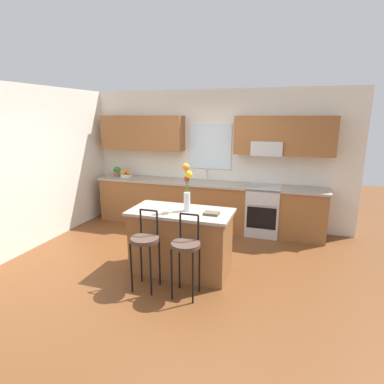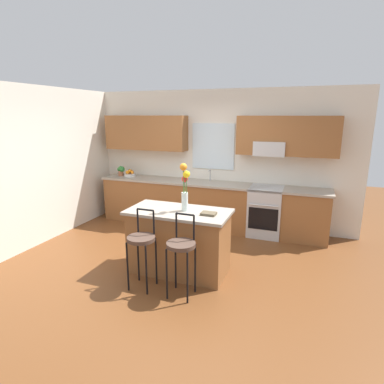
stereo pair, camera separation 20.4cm
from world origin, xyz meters
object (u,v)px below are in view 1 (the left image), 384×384
object	(u,v)px
kitchen_island	(181,241)
flower_vase	(187,186)
bar_stool_middle	(186,248)
potted_plant_small	(117,171)
bar_stool_near	(145,243)
cookbook	(211,213)
fruit_bowl_oranges	(126,174)
oven_range	(263,210)

from	to	relation	value
kitchen_island	flower_vase	bearing A→B (deg)	14.08
bar_stool_middle	potted_plant_small	size ratio (longest dim) A/B	4.84
bar_stool_near	bar_stool_middle	world-z (taller)	same
cookbook	fruit_bowl_oranges	bearing A→B (deg)	140.69
kitchen_island	bar_stool_middle	xyz separation A→B (m)	(0.28, -0.58, 0.17)
kitchen_island	potted_plant_small	xyz separation A→B (m)	(-2.16, 1.92, 0.58)
bar_stool_near	flower_vase	size ratio (longest dim) A/B	1.56
kitchen_island	fruit_bowl_oranges	distance (m)	2.78
cookbook	potted_plant_small	world-z (taller)	potted_plant_small
oven_range	bar_stool_middle	world-z (taller)	bar_stool_middle
bar_stool_near	flower_vase	world-z (taller)	flower_vase
kitchen_island	cookbook	distance (m)	0.65
kitchen_island	fruit_bowl_oranges	world-z (taller)	fruit_bowl_oranges
kitchen_island	bar_stool_near	distance (m)	0.66
bar_stool_middle	flower_vase	distance (m)	0.89
oven_range	bar_stool_near	xyz separation A→B (m)	(-1.23, -2.47, 0.18)
cookbook	oven_range	bearing A→B (deg)	75.31
kitchen_island	cookbook	bearing A→B (deg)	-4.99
oven_range	fruit_bowl_oranges	bearing A→B (deg)	179.46
kitchen_island	cookbook	world-z (taller)	cookbook
oven_range	flower_vase	size ratio (longest dim) A/B	1.38
potted_plant_small	bar_stool_near	bearing A→B (deg)	-52.87
oven_range	kitchen_island	xyz separation A→B (m)	(-0.96, -1.90, 0.00)
oven_range	potted_plant_small	bearing A→B (deg)	179.59
cookbook	potted_plant_small	bearing A→B (deg)	143.17
oven_range	cookbook	size ratio (longest dim) A/B	4.60
oven_range	flower_vase	world-z (taller)	flower_vase
cookbook	fruit_bowl_oranges	size ratio (longest dim) A/B	0.83
oven_range	bar_stool_middle	size ratio (longest dim) A/B	0.88
potted_plant_small	kitchen_island	bearing A→B (deg)	-41.57
bar_stool_middle	fruit_bowl_oranges	distance (m)	3.36
bar_stool_middle	bar_stool_near	bearing A→B (deg)	180.00
bar_stool_near	cookbook	bearing A→B (deg)	36.45
bar_stool_near	potted_plant_small	distance (m)	3.15
potted_plant_small	fruit_bowl_oranges	bearing A→B (deg)	1.37
oven_range	potted_plant_small	xyz separation A→B (m)	(-3.12, 0.02, 0.58)
fruit_bowl_oranges	potted_plant_small	bearing A→B (deg)	-178.63
kitchen_island	bar_stool_near	size ratio (longest dim) A/B	1.38
kitchen_island	cookbook	size ratio (longest dim) A/B	7.19
bar_stool_near	cookbook	size ratio (longest dim) A/B	5.21
flower_vase	fruit_bowl_oranges	size ratio (longest dim) A/B	2.78
bar_stool_middle	flower_vase	world-z (taller)	flower_vase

